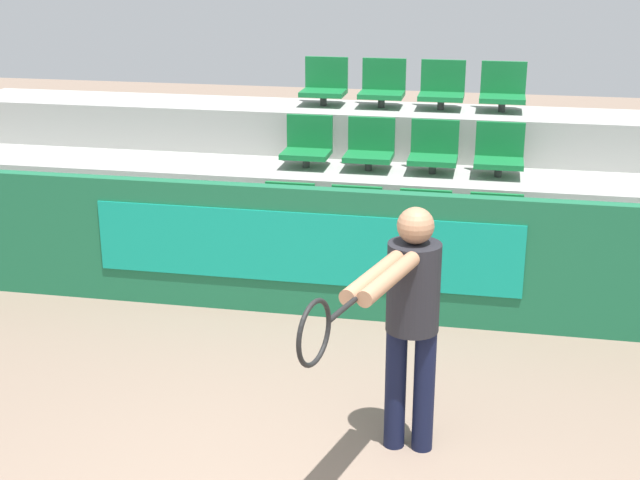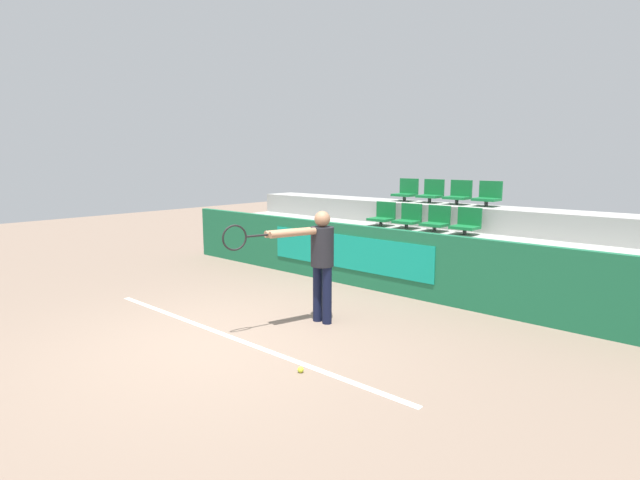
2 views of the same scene
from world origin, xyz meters
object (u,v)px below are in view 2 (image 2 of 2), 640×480
stadium_chair_4 (383,216)px  stadium_chair_6 (436,221)px  stadium_chair_9 (431,193)px  stadium_chair_10 (459,194)px  stadium_chair_1 (383,246)px  stadium_chair_0 (357,243)px  stadium_chair_3 (442,255)px  stadium_chair_8 (406,192)px  tennis_ball (301,370)px  stadium_chair_7 (467,223)px  stadium_chair_2 (411,250)px  tennis_player (317,255)px  stadium_chair_5 (408,218)px  stadium_chair_11 (488,196)px

stadium_chair_4 → stadium_chair_6: (1.21, 0.00, 0.00)m
stadium_chair_9 → stadium_chair_4: bearing=-125.1°
stadium_chair_6 → stadium_chair_10: bearing=90.0°
stadium_chair_1 → stadium_chair_6: bearing=54.9°
stadium_chair_0 → stadium_chair_3: (1.82, 0.00, 0.00)m
stadium_chair_3 → stadium_chair_10: 2.04m
stadium_chair_8 → tennis_ball: size_ratio=7.27×
stadium_chair_9 → stadium_chair_3: bearing=-54.9°
stadium_chair_1 → stadium_chair_7: 1.55m
stadium_chair_0 → stadium_chair_4: 0.97m
stadium_chair_4 → stadium_chair_8: stadium_chair_8 is taller
stadium_chair_1 → stadium_chair_2: bearing=0.0°
tennis_player → tennis_ball: bearing=-38.6°
stadium_chair_5 → stadium_chair_8: stadium_chair_8 is taller
stadium_chair_6 → stadium_chair_9: size_ratio=1.00×
tennis_player → stadium_chair_5: bearing=117.3°
stadium_chair_10 → stadium_chair_1: bearing=-109.4°
stadium_chair_2 → stadium_chair_6: 0.97m
stadium_chair_0 → stadium_chair_3: 1.82m
stadium_chair_8 → stadium_chair_3: bearing=-43.5°
stadium_chair_3 → stadium_chair_9: bearing=125.1°
tennis_ball → stadium_chair_1: bearing=113.1°
stadium_chair_7 → stadium_chair_8: bearing=154.6°
stadium_chair_9 → stadium_chair_10: bearing=0.0°
stadium_chair_9 → stadium_chair_11: 1.21m
stadium_chair_7 → stadium_chair_11: (0.00, 0.86, 0.45)m
stadium_chair_3 → stadium_chair_4: (-1.82, 0.86, 0.45)m
stadium_chair_2 → stadium_chair_9: stadium_chair_9 is taller
stadium_chair_5 → tennis_ball: size_ratio=7.27×
stadium_chair_0 → tennis_player: size_ratio=0.31×
stadium_chair_11 → stadium_chair_8: bearing=180.0°
tennis_player → stadium_chair_4: bearing=126.5°
stadium_chair_5 → stadium_chair_10: bearing=54.9°
stadium_chair_7 → stadium_chair_10: (-0.61, 0.86, 0.45)m
stadium_chair_0 → stadium_chair_9: bearing=70.6°
stadium_chair_1 → stadium_chair_4: stadium_chair_4 is taller
stadium_chair_3 → tennis_ball: size_ratio=7.27×
stadium_chair_7 → stadium_chair_11: 0.97m
stadium_chair_9 → tennis_player: stadium_chair_9 is taller
stadium_chair_3 → stadium_chair_7: 0.97m
stadium_chair_1 → stadium_chair_10: 2.04m
stadium_chair_3 → stadium_chair_11: bearing=90.0°
stadium_chair_10 → stadium_chair_11: size_ratio=1.00×
stadium_chair_10 → tennis_ball: 5.95m
stadium_chair_4 → stadium_chair_7: same height
stadium_chair_5 → stadium_chair_6: 0.61m
stadium_chair_10 → stadium_chair_11: same height
stadium_chair_3 → stadium_chair_6: size_ratio=1.00×
stadium_chair_0 → stadium_chair_11: (1.82, 1.72, 0.90)m
stadium_chair_5 → stadium_chair_7: same height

